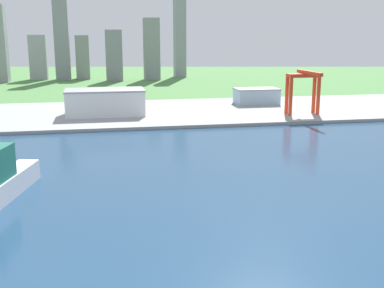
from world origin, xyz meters
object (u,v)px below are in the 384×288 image
object	(u,v)px
warehouse_main	(105,102)
port_crane_red	(304,82)
warehouse_annex	(256,96)
ferry_boat	(4,178)

from	to	relation	value
warehouse_main	port_crane_red	bearing A→B (deg)	-10.66
warehouse_annex	port_crane_red	bearing A→B (deg)	-75.47
ferry_boat	port_crane_red	bearing A→B (deg)	38.70
port_crane_red	warehouse_annex	world-z (taller)	port_crane_red
port_crane_red	warehouse_annex	xyz separation A→B (m)	(-16.87, 65.10, -18.22)
port_crane_red	warehouse_annex	bearing A→B (deg)	104.53
ferry_boat	warehouse_main	xyz separation A→B (m)	(43.51, 186.83, 4.58)
port_crane_red	warehouse_annex	size ratio (longest dim) A/B	1.07
ferry_boat	warehouse_annex	xyz separation A→B (m)	(180.25, 223.02, 1.64)
warehouse_main	warehouse_annex	bearing A→B (deg)	14.82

